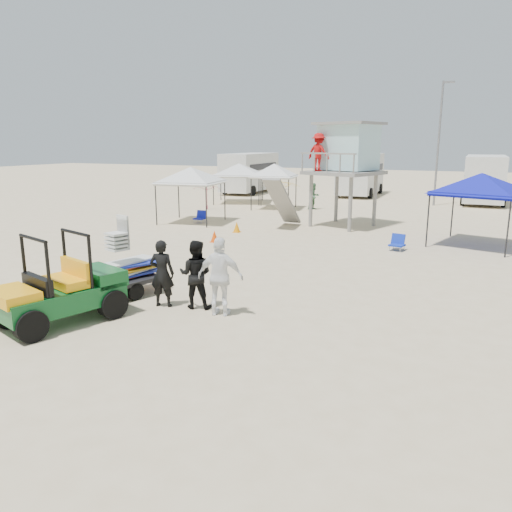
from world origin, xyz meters
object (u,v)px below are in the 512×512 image
at_px(surf_trailer, 122,268).
at_px(man_left, 162,273).
at_px(utility_cart, 57,283).
at_px(lifeguard_tower, 344,151).
at_px(canopy_blue, 482,177).

relative_size(surf_trailer, man_left, 1.38).
xyz_separation_m(utility_cart, man_left, (1.52, 2.04, -0.10)).
bearing_deg(man_left, lifeguard_tower, -108.05).
xyz_separation_m(utility_cart, canopy_blue, (8.88, 13.72, 1.85)).
relative_size(utility_cart, canopy_blue, 0.79).
distance_m(utility_cart, surf_trailer, 2.35).
height_order(utility_cart, man_left, utility_cart).
distance_m(man_left, canopy_blue, 13.94).
height_order(utility_cart, lifeguard_tower, lifeguard_tower).
bearing_deg(lifeguard_tower, utility_cart, -98.77).
relative_size(utility_cart, surf_trailer, 1.26).
distance_m(surf_trailer, lifeguard_tower, 14.65).
bearing_deg(lifeguard_tower, surf_trailer, -100.17).
bearing_deg(utility_cart, surf_trailer, 89.83).
bearing_deg(canopy_blue, utility_cart, -122.91).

